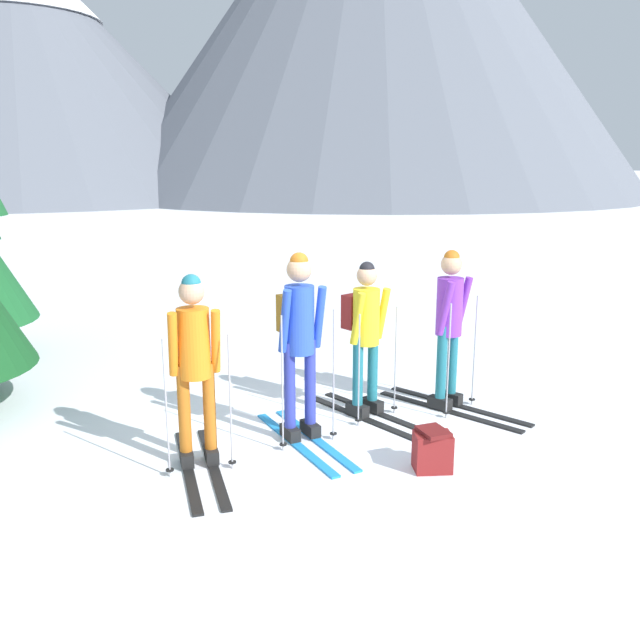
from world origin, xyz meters
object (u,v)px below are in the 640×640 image
object	(u,v)px
skier_in_blue	(299,335)
backpack_on_snow_front	(433,450)
skier_in_orange	(195,363)
skier_in_yellow	(365,331)
skier_in_purple	(450,323)

from	to	relation	value
skier_in_blue	backpack_on_snow_front	size ratio (longest dim) A/B	4.82
skier_in_blue	skier_in_orange	bearing A→B (deg)	-167.85
skier_in_yellow	skier_in_purple	size ratio (longest dim) A/B	0.95
skier_in_blue	backpack_on_snow_front	world-z (taller)	skier_in_blue
skier_in_purple	backpack_on_snow_front	xyz separation A→B (m)	(-0.94, -1.28, -0.77)
skier_in_orange	skier_in_yellow	xyz separation A→B (m)	(1.89, 0.57, -0.02)
skier_in_orange	backpack_on_snow_front	bearing A→B (deg)	-24.61
skier_in_orange	backpack_on_snow_front	distance (m)	2.20
skier_in_purple	backpack_on_snow_front	world-z (taller)	skier_in_purple
skier_in_orange	skier_in_purple	world-z (taller)	skier_in_purple
skier_in_blue	skier_in_yellow	distance (m)	0.93
skier_in_orange	skier_in_blue	bearing A→B (deg)	12.15
skier_in_yellow	backpack_on_snow_front	world-z (taller)	skier_in_yellow
skier_in_yellow	backpack_on_snow_front	distance (m)	1.61
backpack_on_snow_front	skier_in_blue	bearing A→B (deg)	127.86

